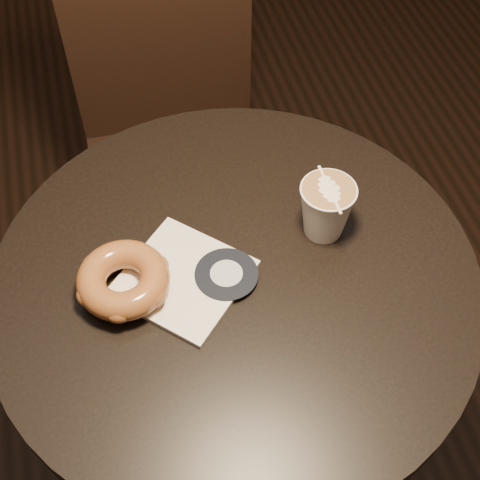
% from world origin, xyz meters
% --- Properties ---
extents(cafe_table, '(0.70, 0.70, 0.75)m').
position_xyz_m(cafe_table, '(0.00, 0.00, 0.55)').
color(cafe_table, black).
rests_on(cafe_table, ground).
extents(chair, '(0.40, 0.40, 0.98)m').
position_xyz_m(chair, '(0.00, 0.58, 0.55)').
color(chair, black).
rests_on(chair, ground).
extents(pastry_bag, '(0.23, 0.23, 0.01)m').
position_xyz_m(pastry_bag, '(-0.07, 0.01, 0.75)').
color(pastry_bag, white).
rests_on(pastry_bag, cafe_table).
extents(doughnut, '(0.13, 0.13, 0.04)m').
position_xyz_m(doughnut, '(-0.15, 0.01, 0.78)').
color(doughnut, brown).
rests_on(doughnut, pastry_bag).
extents(latte_cup, '(0.08, 0.08, 0.09)m').
position_xyz_m(latte_cup, '(0.15, 0.04, 0.80)').
color(latte_cup, white).
rests_on(latte_cup, cafe_table).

